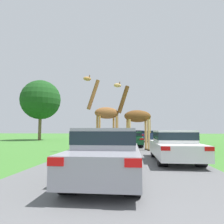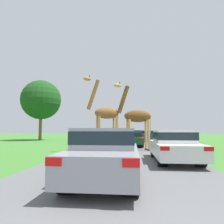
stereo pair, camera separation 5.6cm
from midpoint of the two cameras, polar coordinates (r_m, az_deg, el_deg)
The scene contains 10 objects.
road at distance 30.83m, azimuth 5.15°, elevation -7.88°, with size 7.23×120.00×0.00m.
giraffe_near_road at distance 14.35m, azimuth -1.95°, elevation -0.39°, with size 2.58×1.61×5.41m.
giraffe_companion at distance 14.80m, azimuth 6.95°, elevation -1.39°, with size 2.84×1.23×5.08m.
car_lead_maroon at distance 6.00m, azimuth -1.61°, elevation -11.70°, with size 1.87×4.06×1.55m.
car_queue_right at distance 31.27m, azimuth 7.23°, elevation -6.44°, with size 1.89×4.45×1.41m.
car_queue_left at distance 24.12m, azimuth 0.90°, elevation -6.97°, with size 1.78×4.28×1.32m.
car_far_ahead at distance 18.77m, azimuth 5.89°, elevation -7.48°, with size 1.93×4.61×1.32m.
car_verge_right at distance 10.19m, azimuth 17.31°, elevation -8.93°, with size 1.90×4.75×1.48m.
car_rear_follower at distance 26.48m, azimuth 10.29°, elevation -6.64°, with size 1.92×3.97×1.40m.
tree_centre_back at distance 31.35m, azimuth -19.53°, elevation 3.27°, with size 5.77×5.77×8.81m.
Camera 2 is at (0.43, -0.79, 1.50)m, focal length 32.00 mm.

